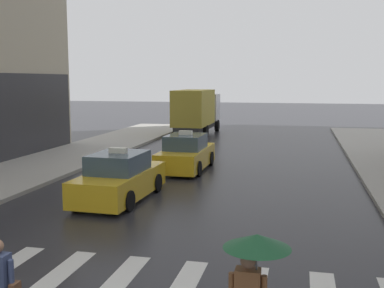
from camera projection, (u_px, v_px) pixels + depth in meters
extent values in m
cube|color=silver|center=(0.00, 270.00, 10.22)|extent=(0.50, 2.80, 0.01)
cube|color=silver|center=(57.00, 276.00, 9.92)|extent=(0.50, 2.80, 0.01)
cube|color=silver|center=(118.00, 282.00, 9.62)|extent=(0.50, 2.80, 0.01)
cube|color=silver|center=(182.00, 288.00, 9.32)|extent=(0.50, 2.80, 0.01)
cube|color=gold|center=(120.00, 183.00, 16.23)|extent=(1.95, 4.56, 0.84)
cube|color=#384C5B|center=(118.00, 162.00, 16.03)|extent=(1.67, 2.15, 0.64)
cube|color=silver|center=(118.00, 150.00, 15.98)|extent=(0.61, 0.26, 0.18)
cylinder|color=black|center=(113.00, 180.00, 17.77)|extent=(0.24, 0.67, 0.66)
cylinder|color=black|center=(157.00, 183.00, 17.33)|extent=(0.24, 0.67, 0.66)
cylinder|color=black|center=(79.00, 197.00, 15.18)|extent=(0.24, 0.67, 0.66)
cylinder|color=black|center=(128.00, 201.00, 14.75)|extent=(0.24, 0.67, 0.66)
cube|color=#F2EAB2|center=(128.00, 169.00, 18.55)|extent=(0.20, 0.05, 0.14)
cube|color=#F2EAB2|center=(159.00, 171.00, 18.24)|extent=(0.20, 0.05, 0.14)
cube|color=gold|center=(186.00, 158.00, 21.57)|extent=(1.84, 4.52, 0.84)
cube|color=#384C5B|center=(186.00, 142.00, 21.38)|extent=(1.62, 2.11, 0.64)
cube|color=silver|center=(186.00, 133.00, 21.32)|extent=(0.60, 0.25, 0.18)
cylinder|color=black|center=(176.00, 157.00, 23.10)|extent=(0.23, 0.66, 0.66)
cylinder|color=black|center=(210.00, 159.00, 22.71)|extent=(0.23, 0.66, 0.66)
cylinder|color=black|center=(159.00, 167.00, 20.50)|extent=(0.23, 0.66, 0.66)
cylinder|color=black|center=(198.00, 169.00, 20.11)|extent=(0.23, 0.66, 0.66)
cube|color=#F2EAB2|center=(185.00, 149.00, 23.90)|extent=(0.20, 0.04, 0.14)
cube|color=#F2EAB2|center=(210.00, 150.00, 23.61)|extent=(0.20, 0.04, 0.14)
cube|color=#2D2D2D|center=(196.00, 126.00, 35.05)|extent=(1.84, 6.61, 0.40)
cube|color=silver|center=(205.00, 107.00, 38.06)|extent=(2.11, 1.81, 2.10)
cube|color=#384C5B|center=(208.00, 102.00, 38.90)|extent=(1.89, 0.05, 0.95)
cube|color=gold|center=(194.00, 108.00, 33.98)|extent=(2.23, 4.81, 2.50)
cylinder|color=black|center=(193.00, 125.00, 38.29)|extent=(0.29, 0.90, 0.90)
cylinder|color=black|center=(217.00, 126.00, 37.84)|extent=(0.29, 0.90, 0.90)
cylinder|color=black|center=(178.00, 131.00, 33.91)|extent=(0.29, 0.90, 0.90)
cylinder|color=black|center=(206.00, 132.00, 33.46)|extent=(0.29, 0.90, 0.90)
sphere|color=brown|center=(248.00, 261.00, 6.67)|extent=(0.22, 0.22, 0.22)
cylinder|color=#4C4C4C|center=(256.00, 270.00, 6.66)|extent=(0.02, 0.02, 1.00)
cone|color=#19512D|center=(257.00, 241.00, 6.60)|extent=(0.96, 0.96, 0.20)
cylinder|color=#2D3856|center=(11.00, 277.00, 7.27)|extent=(0.09, 0.09, 0.55)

